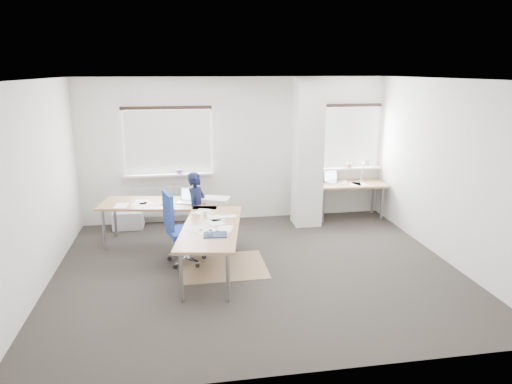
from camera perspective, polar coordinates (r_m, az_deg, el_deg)
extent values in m
plane|color=#292521|center=(7.02, 0.11, -9.60)|extent=(6.00, 6.00, 0.00)
cube|color=beige|center=(8.98, -2.54, 5.26)|extent=(6.00, 0.04, 2.80)
cube|color=beige|center=(4.22, 5.79, -6.25)|extent=(6.00, 0.04, 2.80)
cube|color=beige|center=(6.76, -25.85, 0.46)|extent=(0.04, 5.00, 2.80)
cube|color=beige|center=(7.64, 22.93, 2.33)|extent=(0.04, 5.00, 2.80)
cube|color=white|center=(6.38, 0.13, 13.92)|extent=(6.00, 5.00, 0.04)
cube|color=beige|center=(8.70, 6.47, 4.80)|extent=(0.50, 0.50, 2.78)
cube|color=white|center=(8.86, -10.95, 6.18)|extent=(1.60, 0.04, 1.20)
cube|color=white|center=(8.82, -10.96, 6.14)|extent=(1.60, 0.02, 1.20)
cube|color=white|center=(8.91, -10.76, 2.17)|extent=(1.70, 0.20, 0.04)
cube|color=white|center=(9.47, 11.52, 6.71)|extent=(1.20, 0.04, 1.20)
cube|color=white|center=(9.44, 11.60, 6.67)|extent=(1.20, 0.02, 1.20)
cube|color=white|center=(9.51, 11.47, 2.95)|extent=(1.30, 0.20, 0.04)
cube|color=silver|center=(9.06, -10.60, -1.07)|extent=(1.40, 0.10, 0.60)
cylinder|color=#6D397D|center=(8.87, -9.49, 2.57)|extent=(0.12, 0.12, 0.08)
imported|color=#306A2A|center=(8.86, -9.50, 2.84)|extent=(0.09, 0.06, 0.17)
cylinder|color=#AB5B41|center=(9.48, 11.53, 3.28)|extent=(0.12, 0.12, 0.08)
imported|color=#306A2A|center=(9.48, 11.54, 3.53)|extent=(0.09, 0.07, 0.17)
cube|color=olive|center=(7.11, -4.00, -9.26)|extent=(1.28, 1.08, 0.01)
cube|color=white|center=(9.03, -15.66, -3.31)|extent=(0.57, 0.41, 0.33)
cube|color=brown|center=(7.97, -11.88, -1.41)|extent=(2.11, 1.14, 0.04)
cube|color=brown|center=(6.68, -5.62, -4.39)|extent=(1.14, 2.11, 0.04)
cylinder|color=gray|center=(8.05, -18.47, -4.45)|extent=(0.05, 0.05, 0.69)
cylinder|color=gray|center=(8.59, -17.21, -3.13)|extent=(0.05, 0.05, 0.69)
cylinder|color=gray|center=(8.22, -5.16, -3.30)|extent=(0.05, 0.05, 0.69)
cylinder|color=gray|center=(6.04, -9.32, -10.46)|extent=(0.05, 0.05, 0.69)
cylinder|color=gray|center=(5.97, -3.54, -10.60)|extent=(0.05, 0.05, 0.69)
cylinder|color=gray|center=(7.63, -2.59, -4.74)|extent=(0.05, 0.05, 0.69)
cube|color=#B7B7BC|center=(7.86, -8.57, -1.28)|extent=(0.39, 0.34, 0.01)
cube|color=#B7B7BC|center=(7.93, -8.28, -0.27)|extent=(0.32, 0.17, 0.22)
cube|color=silver|center=(7.93, -8.28, -0.27)|extent=(0.28, 0.15, 0.19)
cube|color=white|center=(7.01, -4.28, -3.17)|extent=(0.45, 0.17, 0.02)
cube|color=#15213B|center=(6.30, -5.12, -5.34)|extent=(0.34, 0.27, 0.01)
cube|color=beige|center=(7.85, -5.01, -0.99)|extent=(0.53, 0.46, 0.07)
imported|color=white|center=(7.13, -6.38, -2.72)|extent=(0.08, 0.08, 0.07)
cylinder|color=silver|center=(6.22, -5.79, -5.21)|extent=(0.07, 0.07, 0.10)
cube|color=brown|center=(9.33, 11.63, 1.00)|extent=(1.43, 0.76, 0.04)
cylinder|color=gray|center=(9.02, 8.39, -1.73)|extent=(0.05, 0.05, 0.69)
cylinder|color=gray|center=(9.41, 15.46, -1.43)|extent=(0.05, 0.05, 0.69)
cylinder|color=gray|center=(9.49, 7.61, -0.87)|extent=(0.05, 0.05, 0.69)
cylinder|color=gray|center=(9.85, 14.38, -0.62)|extent=(0.05, 0.05, 0.69)
cube|color=#B7B7BC|center=(9.31, 9.70, 1.24)|extent=(0.39, 0.33, 0.01)
cube|color=#B7B7BC|center=(9.37, 9.28, 2.06)|extent=(0.32, 0.16, 0.22)
cube|color=silver|center=(9.37, 9.28, 2.06)|extent=(0.28, 0.13, 0.19)
cylinder|color=silver|center=(9.53, 13.10, 1.40)|extent=(0.10, 0.10, 0.02)
cylinder|color=silver|center=(9.49, 13.17, 2.51)|extent=(0.02, 0.16, 0.38)
cylinder|color=silver|center=(9.33, 13.52, 3.67)|extent=(0.02, 0.29, 0.13)
cone|color=silver|center=(9.21, 13.85, 3.38)|extent=(0.14, 0.16, 0.17)
cube|color=navy|center=(7.14, -8.79, -4.95)|extent=(0.62, 0.62, 0.09)
cube|color=navy|center=(6.96, -10.92, -2.32)|extent=(0.18, 0.44, 0.55)
cylinder|color=silver|center=(7.21, -8.72, -6.51)|extent=(0.07, 0.07, 0.37)
cylinder|color=black|center=(7.38, -6.49, -8.07)|extent=(0.07, 0.05, 0.07)
cylinder|color=black|center=(7.57, -8.57, -7.54)|extent=(0.04, 0.07, 0.07)
cylinder|color=black|center=(7.41, -10.75, -8.17)|extent=(0.07, 0.05, 0.07)
cylinder|color=black|center=(7.11, -10.08, -9.16)|extent=(0.07, 0.07, 0.07)
cylinder|color=black|center=(7.09, -7.33, -9.10)|extent=(0.06, 0.07, 0.07)
imported|color=black|center=(7.80, -7.38, -2.15)|extent=(0.50, 0.55, 1.27)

